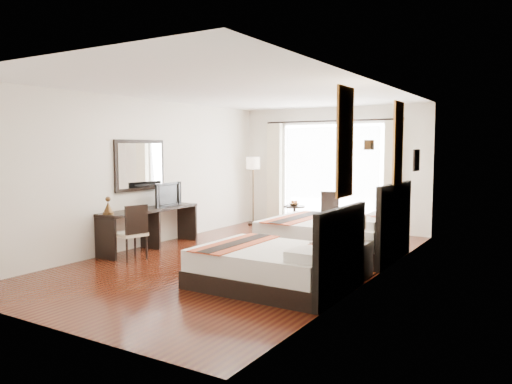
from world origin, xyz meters
The scene contains 29 objects.
floor centered at (0.00, 0.00, -0.01)m, with size 4.50×7.50×0.01m, color black.
ceiling centered at (0.00, 0.00, 2.79)m, with size 4.50×7.50×0.02m, color white.
wall_headboard centered at (2.25, 0.00, 1.40)m, with size 0.01×7.50×2.80m, color silver.
wall_desk centered at (-2.25, 0.00, 1.40)m, with size 0.01×7.50×2.80m, color silver.
wall_window centered at (0.00, 3.75, 1.40)m, with size 4.50×0.01×2.80m, color silver.
wall_entry centered at (0.00, -3.75, 1.40)m, with size 4.50×0.01×2.80m, color silver.
window_glass centered at (0.00, 3.73, 1.30)m, with size 2.40×0.02×2.20m, color white.
sheer_curtain centered at (0.00, 3.67, 1.30)m, with size 2.30×0.02×2.10m, color white.
drape_left centered at (-1.45, 3.63, 1.28)m, with size 0.35×0.14×2.35m, color beige.
drape_right centered at (1.45, 3.63, 1.28)m, with size 0.35×0.14×2.35m, color beige.
art_panel_near centered at (2.23, -1.16, 1.95)m, with size 0.03×0.50×1.35m, color maroon.
art_panel_far centered at (2.23, 1.17, 1.95)m, with size 0.03×0.50×1.35m, color maroon.
wall_sconce centered at (2.19, -0.15, 1.92)m, with size 0.10×0.14×0.14m, color #483119.
mirror_frame centered at (-2.22, -0.13, 1.55)m, with size 0.04×1.25×0.95m, color black.
mirror_glass centered at (-2.19, -0.13, 1.55)m, with size 0.01×1.12×0.82m, color white.
bed_near centered at (1.29, -1.16, 0.30)m, with size 2.03×1.59×1.14m.
bed_far centered at (1.16, 1.17, 0.34)m, with size 2.30×1.79×1.30m.
nightstand centered at (1.98, -0.15, 0.26)m, with size 0.44×0.54×0.52m, color black.
table_lamp centered at (2.00, -0.04, 0.77)m, with size 0.25×0.25×0.39m.
vase centered at (1.95, -0.28, 0.57)m, with size 0.14×0.14×0.15m, color black.
console_desk centered at (-1.99, -0.13, 0.38)m, with size 0.50×2.20×0.76m, color black.
television centered at (-1.97, 0.27, 0.98)m, with size 0.79×0.10×0.46m, color black.
bronze_figurine centered at (-1.99, -1.13, 0.89)m, with size 0.18×0.18×0.27m, color #483119, non-canonical shape.
desk_chair centered at (-1.59, -1.00, 0.29)m, with size 0.53×0.53×0.94m.
floor_lamp centered at (-1.88, 3.33, 1.40)m, with size 0.33×0.33×1.65m.
side_table centered at (-0.65, 3.13, 0.28)m, with size 0.48×0.48×0.56m, color black.
fruit_bowl centered at (-0.65, 3.13, 0.58)m, with size 0.21×0.21×0.05m, color #412A17.
window_chair centered at (0.22, 3.10, 0.28)m, with size 0.53×0.53×0.91m.
jute_rug centered at (-0.35, 2.63, 0.01)m, with size 1.26×0.86×0.01m, color tan.
Camera 1 is at (4.49, -6.95, 1.89)m, focal length 35.00 mm.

